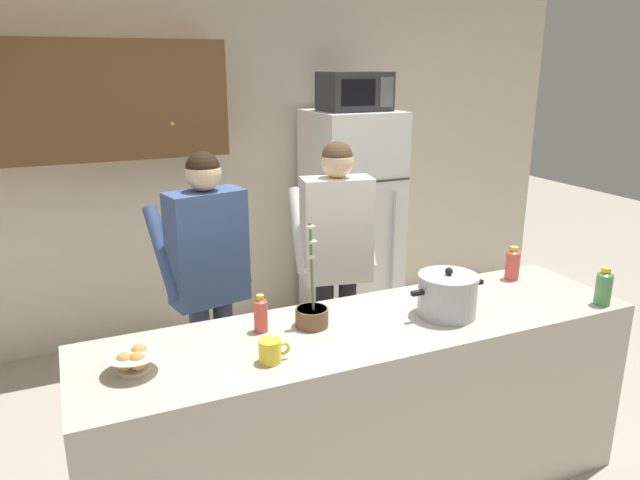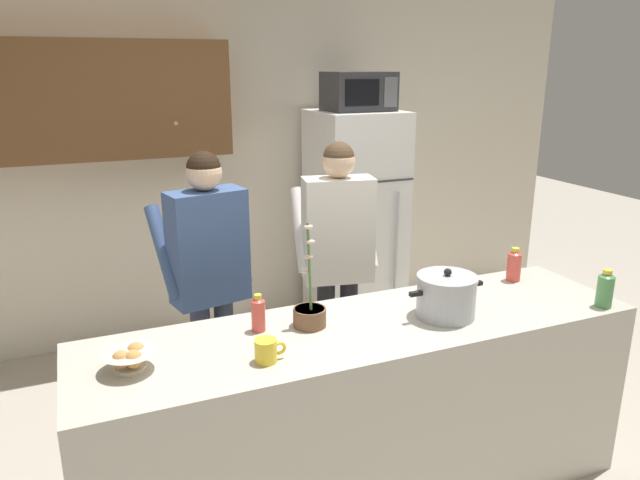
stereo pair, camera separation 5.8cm
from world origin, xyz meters
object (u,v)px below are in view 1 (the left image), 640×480
object	(u,v)px
person_by_sink	(336,244)
bottle_far_corner	(604,287)
bread_bowl	(134,361)
bottle_mid_counter	(261,314)
cooking_pot	(447,295)
refrigerator	(351,222)
microwave	(354,91)
potted_orchid	(312,312)
coffee_mug	(271,351)
person_near_pot	(208,263)
bottle_near_edge	(513,263)

from	to	relation	value
person_by_sink	bottle_far_corner	world-z (taller)	person_by_sink
bread_bowl	bottle_mid_counter	size ratio (longest dim) A/B	1.27
person_by_sink	cooking_pot	world-z (taller)	person_by_sink
refrigerator	microwave	size ratio (longest dim) A/B	3.58
person_by_sink	bread_bowl	distance (m)	1.60
cooking_pot	bottle_mid_counter	bearing A→B (deg)	167.57
cooking_pot	potted_orchid	xyz separation A→B (m)	(-0.63, 0.15, -0.03)
coffee_mug	potted_orchid	xyz separation A→B (m)	(0.28, 0.24, 0.02)
coffee_mug	bottle_far_corner	xyz separation A→B (m)	(1.68, -0.11, 0.05)
microwave	cooking_pot	size ratio (longest dim) A/B	1.22
bottle_far_corner	person_by_sink	bearing A→B (deg)	127.34
cooking_pot	bottle_far_corner	xyz separation A→B (m)	(0.78, -0.20, -0.01)
refrigerator	person_by_sink	xyz separation A→B (m)	(-0.58, -0.94, 0.16)
person_near_pot	bread_bowl	size ratio (longest dim) A/B	7.45
refrigerator	bread_bowl	size ratio (longest dim) A/B	7.88
cooking_pot	bottle_near_edge	xyz separation A→B (m)	(0.62, 0.26, -0.01)
bottle_mid_counter	bottle_far_corner	xyz separation A→B (m)	(1.63, -0.39, 0.01)
person_by_sink	bottle_mid_counter	world-z (taller)	person_by_sink
refrigerator	coffee_mug	bearing A→B (deg)	-124.45
refrigerator	bottle_far_corner	world-z (taller)	refrigerator
person_near_pot	potted_orchid	xyz separation A→B (m)	(0.28, -0.79, -0.02)
bottle_near_edge	refrigerator	bearing A→B (deg)	95.19
person_by_sink	coffee_mug	bearing A→B (deg)	-126.81
bread_bowl	potted_orchid	world-z (taller)	potted_orchid
person_near_pot	person_by_sink	distance (m)	0.79
refrigerator	person_by_sink	distance (m)	1.12
bottle_mid_counter	potted_orchid	xyz separation A→B (m)	(0.23, -0.04, -0.02)
bottle_mid_counter	bottle_near_edge	bearing A→B (deg)	2.68
microwave	potted_orchid	size ratio (longest dim) A/B	1.00
microwave	potted_orchid	distance (m)	2.23
potted_orchid	bottle_far_corner	bearing A→B (deg)	-14.11
person_near_pot	bottle_far_corner	size ratio (longest dim) A/B	8.56
bottle_near_edge	potted_orchid	distance (m)	1.25
bread_bowl	bottle_near_edge	xyz separation A→B (m)	(2.03, 0.22, 0.04)
bottle_far_corner	coffee_mug	bearing A→B (deg)	176.33
bottle_far_corner	bread_bowl	bearing A→B (deg)	173.70
bottle_far_corner	bottle_mid_counter	bearing A→B (deg)	166.43
refrigerator	coffee_mug	size ratio (longest dim) A/B	13.13
refrigerator	bottle_near_edge	size ratio (longest dim) A/B	9.23
refrigerator	cooking_pot	world-z (taller)	refrigerator
microwave	person_near_pot	bearing A→B (deg)	-145.49
bottle_mid_counter	person_near_pot	bearing A→B (deg)	93.98
person_by_sink	bottle_mid_counter	size ratio (longest dim) A/B	9.47
coffee_mug	bottle_far_corner	bearing A→B (deg)	-3.67
person_near_pot	bottle_near_edge	xyz separation A→B (m)	(1.52, -0.68, 0.00)
coffee_mug	cooking_pot	bearing A→B (deg)	6.08
bottle_near_edge	bottle_mid_counter	xyz separation A→B (m)	(-1.47, -0.07, -0.01)
person_by_sink	bottle_near_edge	bearing A→B (deg)	-43.98
coffee_mug	bottle_mid_counter	size ratio (longest dim) A/B	0.76
microwave	bottle_mid_counter	xyz separation A→B (m)	(-1.32, -1.70, -0.86)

